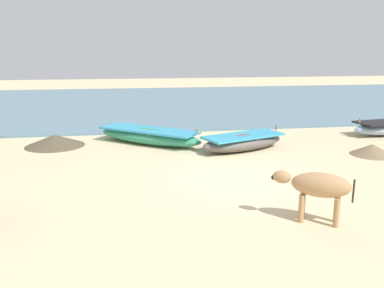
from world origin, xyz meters
name	(u,v)px	position (x,y,z in m)	size (l,w,h in m)	color
ground	(238,178)	(0.00, 0.00, 0.00)	(80.00, 80.00, 0.00)	beige
sea_water	(170,102)	(0.00, 16.45, 0.04)	(60.00, 20.00, 0.08)	slate
fishing_boat_0	(149,136)	(-2.15, 4.56, 0.31)	(4.17, 3.67, 0.77)	#338C66
fishing_boat_3	(243,142)	(1.06, 3.03, 0.30)	(3.50, 2.25, 0.76)	#5B5651
cow_adult_tan	(318,187)	(0.78, -3.01, 0.76)	(1.52, 1.07, 1.06)	tan
debris_pile_0	(55,140)	(-5.60, 4.79, 0.21)	(2.15, 2.15, 0.42)	brown
debris_pile_1	(372,150)	(5.15, 1.66, 0.19)	(1.43, 1.43, 0.37)	#7A6647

